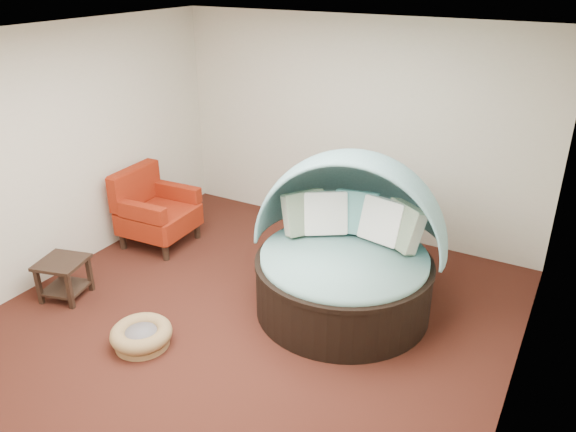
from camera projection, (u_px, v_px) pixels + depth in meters
The scene contains 10 objects.
floor at pixel (253, 318), 5.82m from camera, with size 5.00×5.00×0.00m, color #411A12.
wall_back at pixel (355, 129), 7.21m from camera, with size 5.00×5.00×0.00m, color beige.
wall_front at pixel (13, 336), 3.25m from camera, with size 5.00×5.00×0.00m, color beige.
wall_left at pixel (63, 152), 6.35m from camera, with size 5.00×5.00×0.00m, color beige.
wall_right at pixel (534, 257), 4.12m from camera, with size 5.00×5.00×0.00m, color beige.
ceiling at pixel (244, 37), 4.65m from camera, with size 5.00×5.00×0.00m, color white.
canopy_daybed at pixel (347, 240), 5.74m from camera, with size 2.19×2.14×1.68m.
pet_basket at pixel (142, 335), 5.37m from camera, with size 0.74×0.74×0.21m.
red_armchair at pixel (154, 210), 7.19m from camera, with size 0.89×0.90×0.99m.
side_table at pixel (64, 274), 6.07m from camera, with size 0.57×0.57×0.45m.
Camera 1 is at (2.70, -4.04, 3.39)m, focal length 35.00 mm.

